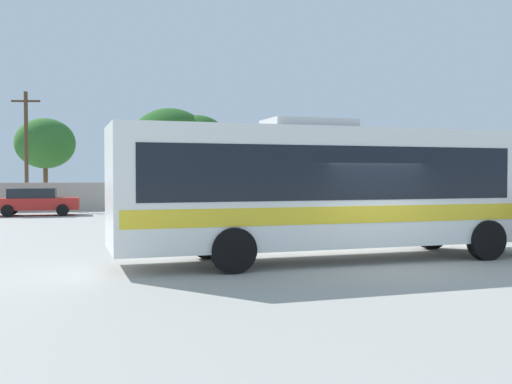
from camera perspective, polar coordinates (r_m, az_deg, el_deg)
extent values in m
plane|color=#A3A099|center=(24.05, 0.41, -3.63)|extent=(300.00, 300.00, 0.00)
cube|color=#B2AD9E|center=(39.05, -6.10, -0.32)|extent=(80.00, 0.30, 1.74)
cube|color=white|center=(15.71, 7.94, 0.51)|extent=(11.78, 2.93, 2.94)
cube|color=black|center=(15.46, 6.00, 1.81)|extent=(9.67, 2.89, 1.29)
cube|color=yellow|center=(15.73, 7.94, -1.84)|extent=(11.55, 2.94, 0.41)
cube|color=#B2B2B2|center=(15.39, 5.01, 6.41)|extent=(2.24, 1.47, 0.24)
cylinder|color=black|center=(18.67, 16.33, -3.63)|extent=(1.05, 0.33, 1.04)
cylinder|color=black|center=(16.72, 21.09, -4.29)|extent=(1.05, 0.33, 1.04)
cylinder|color=black|center=(15.86, -4.60, -4.50)|extent=(1.05, 0.33, 1.04)
cylinder|color=black|center=(13.51, -2.17, -5.57)|extent=(1.05, 0.33, 1.04)
cube|color=red|center=(34.56, -20.15, -1.06)|extent=(4.46, 1.89, 0.64)
cube|color=black|center=(34.56, -20.52, -0.10)|extent=(2.46, 1.70, 0.52)
cylinder|color=black|center=(35.36, -17.80, -1.49)|extent=(0.64, 0.23, 0.64)
cylinder|color=black|center=(33.60, -17.95, -1.65)|extent=(0.64, 0.23, 0.64)
cylinder|color=black|center=(35.60, -22.22, -1.51)|extent=(0.64, 0.23, 0.64)
cylinder|color=black|center=(33.85, -22.59, -1.68)|extent=(0.64, 0.23, 0.64)
cylinder|color=#4C3823|center=(40.66, -21.03, 3.69)|extent=(0.24, 0.24, 7.46)
cube|color=#473321|center=(40.90, -21.07, 8.08)|extent=(1.77, 0.57, 0.12)
cylinder|color=brown|center=(45.37, -19.39, 0.65)|extent=(0.32, 0.32, 2.98)
ellipsoid|color=#2D6628|center=(45.41, -19.43, 4.40)|extent=(4.21, 4.21, 3.58)
cylinder|color=brown|center=(42.12, -8.16, 0.31)|extent=(0.32, 0.32, 2.46)
ellipsoid|color=#23561E|center=(42.16, -8.17, 4.66)|extent=(5.63, 5.63, 4.79)
cylinder|color=brown|center=(42.00, -5.58, 0.73)|extent=(0.32, 0.32, 3.08)
ellipsoid|color=#23561E|center=(42.06, -5.59, 4.85)|extent=(4.23, 4.23, 3.60)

